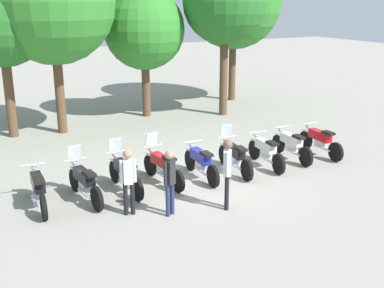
{
  "coord_description": "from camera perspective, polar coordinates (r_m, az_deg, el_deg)",
  "views": [
    {
      "loc": [
        -6.41,
        -11.81,
        5.15
      ],
      "look_at": [
        0.0,
        0.5,
        0.9
      ],
      "focal_mm": 44.92,
      "sensor_mm": 36.0,
      "label": 1
    }
  ],
  "objects": [
    {
      "name": "tree_5",
      "position": [
        24.88,
        4.99,
        16.63
      ],
      "size": [
        4.8,
        4.8,
        7.42
      ],
      "color": "brown",
      "rests_on": "ground_plane"
    },
    {
      "name": "tree_2",
      "position": [
        19.12,
        -16.25,
        15.88
      ],
      "size": [
        4.64,
        4.64,
        7.32
      ],
      "color": "brown",
      "rests_on": "ground_plane"
    },
    {
      "name": "person_2",
      "position": [
        11.96,
        4.21,
        -2.88
      ],
      "size": [
        0.33,
        0.38,
        1.82
      ],
      "rotation": [
        0.0,
        0.0,
        2.59
      ],
      "color": "black",
      "rests_on": "ground_plane"
    },
    {
      "name": "motorcycle_7",
      "position": [
        16.16,
        11.71,
        -0.05
      ],
      "size": [
        0.62,
        2.19,
        0.99
      ],
      "rotation": [
        0.0,
        0.0,
        1.51
      ],
      "color": "black",
      "rests_on": "ground_plane"
    },
    {
      "name": "tree_1",
      "position": [
        19.15,
        -21.73,
        13.46
      ],
      "size": [
        3.41,
        3.41,
        6.08
      ],
      "color": "brown",
      "rests_on": "ground_plane"
    },
    {
      "name": "ground_plane",
      "position": [
        14.39,
        0.92,
        -3.95
      ],
      "size": [
        80.0,
        80.0,
        0.0
      ],
      "primitive_type": "plane",
      "color": "gray"
    },
    {
      "name": "motorcycle_0",
      "position": [
        12.83,
        -17.78,
        -5.07
      ],
      "size": [
        0.62,
        2.19,
        0.99
      ],
      "rotation": [
        0.0,
        0.0,
        1.52
      ],
      "color": "black",
      "rests_on": "ground_plane"
    },
    {
      "name": "motorcycle_6",
      "position": [
        15.35,
        8.73,
        -0.8
      ],
      "size": [
        0.64,
        2.19,
        0.99
      ],
      "rotation": [
        0.0,
        0.0,
        1.46
      ],
      "color": "black",
      "rests_on": "ground_plane"
    },
    {
      "name": "tree_3",
      "position": [
        21.36,
        -5.69,
        13.37
      ],
      "size": [
        3.5,
        3.5,
        5.59
      ],
      "color": "brown",
      "rests_on": "ground_plane"
    },
    {
      "name": "motorcycle_1",
      "position": [
        12.95,
        -12.68,
        -4.37
      ],
      "size": [
        0.62,
        2.19,
        1.37
      ],
      "rotation": [
        0.0,
        0.0,
        1.68
      ],
      "color": "black",
      "rests_on": "ground_plane"
    },
    {
      "name": "motorcycle_5",
      "position": [
        14.71,
        5.07,
        -1.4
      ],
      "size": [
        0.63,
        2.19,
        1.37
      ],
      "rotation": [
        0.0,
        0.0,
        1.47
      ],
      "color": "black",
      "rests_on": "ground_plane"
    },
    {
      "name": "person_0",
      "position": [
        11.62,
        -2.66,
        -4.05
      ],
      "size": [
        0.39,
        0.29,
        1.67
      ],
      "rotation": [
        0.0,
        0.0,
        2.03
      ],
      "color": "#232D4C",
      "rests_on": "ground_plane"
    },
    {
      "name": "motorcycle_3",
      "position": [
        13.81,
        -3.54,
        -2.61
      ],
      "size": [
        0.62,
        2.19,
        1.37
      ],
      "rotation": [
        0.0,
        0.0,
        1.67
      ],
      "color": "black",
      "rests_on": "ground_plane"
    },
    {
      "name": "motorcycle_8",
      "position": [
        16.85,
        14.94,
        0.42
      ],
      "size": [
        0.62,
        2.19,
        0.99
      ],
      "rotation": [
        0.0,
        0.0,
        1.53
      ],
      "color": "black",
      "rests_on": "ground_plane"
    },
    {
      "name": "motorcycle_2",
      "position": [
        13.37,
        -8.01,
        -3.41
      ],
      "size": [
        0.62,
        2.19,
        1.37
      ],
      "rotation": [
        0.0,
        0.0,
        1.63
      ],
      "color": "black",
      "rests_on": "ground_plane"
    },
    {
      "name": "motorcycle_4",
      "position": [
        14.17,
        1.03,
        -2.12
      ],
      "size": [
        0.62,
        2.19,
        0.99
      ],
      "rotation": [
        0.0,
        0.0,
        1.52
      ],
      "color": "black",
      "rests_on": "ground_plane"
    },
    {
      "name": "person_1",
      "position": [
        11.74,
        -7.58,
        -3.93
      ],
      "size": [
        0.41,
        0.27,
        1.68
      ],
      "rotation": [
        0.0,
        0.0,
        1.29
      ],
      "color": "black",
      "rests_on": "ground_plane"
    },
    {
      "name": "tree_4",
      "position": [
        21.5,
        3.94,
        16.43
      ],
      "size": [
        3.66,
        3.66,
        6.8
      ],
      "color": "brown",
      "rests_on": "ground_plane"
    }
  ]
}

